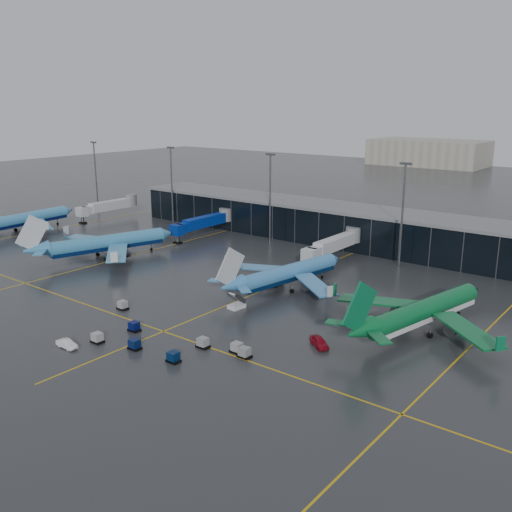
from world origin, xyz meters
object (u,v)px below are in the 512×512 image
Objects in this scene: airliner_arkefly at (108,234)px; mobile_airstair at (237,304)px; service_van_white at (67,344)px; airliner_klm_west at (25,212)px; service_van_red at (319,342)px; baggage_carts at (166,339)px; airliner_klm_near at (290,263)px; airliner_aer_lingus at (425,298)px.

mobile_airstair is at bearing 6.78° from airliner_arkefly.
mobile_airstair is 0.81× the size of service_van_white.
service_van_white is at bearing -31.84° from airliner_klm_west.
service_van_white is (-32.59, -26.18, -0.13)m from service_van_red.
airliner_klm_west is at bearing 116.82° from service_van_red.
airliner_klm_west is 103.62m from baggage_carts.
mobile_airstair is at bearing 111.65° from service_van_red.
airliner_klm_west is 0.98× the size of airliner_arkefly.
mobile_airstair is at bearing 93.98° from baggage_carts.
baggage_carts reaches higher than service_van_white.
airliner_arkefly is 52.46m from airliner_klm_near.
airliner_arkefly is 74.88m from service_van_red.
airliner_arkefly reaches higher than airliner_aer_lingus.
mobile_airstair reaches higher than service_van_white.
airliner_klm_near is 37.09m from baggage_carts.
service_van_white is at bearing -101.57° from mobile_airstair.
service_van_white is at bearing -93.78° from airliner_klm_near.
mobile_airstair reaches higher than service_van_red.
airliner_arkefly is at bearing 44.71° from service_van_white.
airliner_klm_west is 120.83m from service_van_red.
airliner_klm_west is at bearing -168.33° from airliner_aer_lingus.
service_van_red is (22.56, -5.52, 0.06)m from mobile_airstair.
mobile_airstair is (-1.40, 20.13, 0.01)m from baggage_carts.
airliner_aer_lingus is at bearing 18.57° from airliner_arkefly.
airliner_klm_near is at bearing 79.52° from service_van_red.
service_van_red reaches higher than service_van_white.
airliner_aer_lingus is 1.13× the size of baggage_carts.
baggage_carts is 7.19× the size of service_van_red.
mobile_airstair is at bearing -148.60° from airliner_aer_lingus.
baggage_carts is at bearing 160.03° from service_van_red.
baggage_carts is 8.21× the size of service_van_white.
airliner_arkefly is 8.51× the size of service_van_red.
airliner_klm_west reaches higher than mobile_airstair.
airliner_klm_near reaches higher than service_van_white.
service_van_red is 1.14× the size of service_van_white.
baggage_carts is 10.11× the size of mobile_airstair.
mobile_airstair is 23.22m from service_van_red.
airliner_klm_west reaches higher than airliner_aer_lingus.
airliner_arkefly is at bearing -165.87° from airliner_aer_lingus.
service_van_red is at bearing -51.83° from service_van_white.
airliner_aer_lingus is 8.14× the size of service_van_red.
service_van_red is (21.16, 14.62, 0.07)m from baggage_carts.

